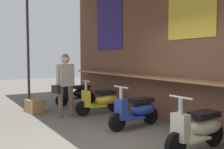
{
  "coord_description": "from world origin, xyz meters",
  "views": [
    {
      "loc": [
        3.45,
        -2.4,
        1.57
      ],
      "look_at": [
        -2.14,
        1.2,
        1.13
      ],
      "focal_mm": 39.44,
      "sensor_mm": 36.0,
      "label": 1
    }
  ],
  "objects_px": {
    "scooter_cream": "(199,128)",
    "scooter_blue": "(137,110)",
    "scooter_black": "(78,93)",
    "merchandise_crate": "(35,106)",
    "scooter_yellow": "(102,100)",
    "shopper_with_handbag": "(65,79)"
  },
  "relations": [
    {
      "from": "scooter_black",
      "to": "scooter_blue",
      "type": "distance_m",
      "value": 3.17
    },
    {
      "from": "scooter_cream",
      "to": "shopper_with_handbag",
      "type": "bearing_deg",
      "value": -74.05
    },
    {
      "from": "scooter_black",
      "to": "scooter_blue",
      "type": "relative_size",
      "value": 1.0
    },
    {
      "from": "shopper_with_handbag",
      "to": "merchandise_crate",
      "type": "distance_m",
      "value": 1.41
    },
    {
      "from": "scooter_black",
      "to": "merchandise_crate",
      "type": "xyz_separation_m",
      "value": [
        0.4,
        -1.56,
        -0.2
      ]
    },
    {
      "from": "scooter_yellow",
      "to": "shopper_with_handbag",
      "type": "height_order",
      "value": "shopper_with_handbag"
    },
    {
      "from": "scooter_yellow",
      "to": "scooter_black",
      "type": "bearing_deg",
      "value": -86.42
    },
    {
      "from": "scooter_blue",
      "to": "scooter_yellow",
      "type": "bearing_deg",
      "value": -93.41
    },
    {
      "from": "scooter_blue",
      "to": "merchandise_crate",
      "type": "distance_m",
      "value": 3.19
    },
    {
      "from": "scooter_black",
      "to": "scooter_cream",
      "type": "bearing_deg",
      "value": 91.88
    },
    {
      "from": "scooter_black",
      "to": "scooter_blue",
      "type": "xyz_separation_m",
      "value": [
        3.17,
        -0.0,
        0.0
      ]
    },
    {
      "from": "merchandise_crate",
      "to": "scooter_cream",
      "type": "bearing_deg",
      "value": 19.28
    },
    {
      "from": "scooter_yellow",
      "to": "scooter_blue",
      "type": "relative_size",
      "value": 1.0
    },
    {
      "from": "scooter_blue",
      "to": "scooter_cream",
      "type": "bearing_deg",
      "value": 86.59
    },
    {
      "from": "scooter_blue",
      "to": "scooter_black",
      "type": "bearing_deg",
      "value": -93.41
    },
    {
      "from": "scooter_blue",
      "to": "scooter_cream",
      "type": "xyz_separation_m",
      "value": [
        1.68,
        0.0,
        0.0
      ]
    },
    {
      "from": "scooter_yellow",
      "to": "scooter_blue",
      "type": "xyz_separation_m",
      "value": [
        1.61,
        0.0,
        0.0
      ]
    },
    {
      "from": "scooter_black",
      "to": "shopper_with_handbag",
      "type": "bearing_deg",
      "value": 55.6
    },
    {
      "from": "scooter_blue",
      "to": "scooter_cream",
      "type": "relative_size",
      "value": 1.0
    },
    {
      "from": "scooter_cream",
      "to": "merchandise_crate",
      "type": "height_order",
      "value": "scooter_cream"
    },
    {
      "from": "scooter_blue",
      "to": "scooter_cream",
      "type": "height_order",
      "value": "same"
    },
    {
      "from": "scooter_cream",
      "to": "scooter_blue",
      "type": "bearing_deg",
      "value": -90.53
    }
  ]
}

